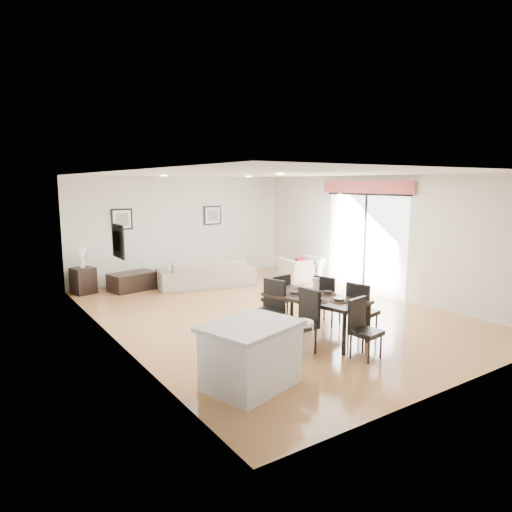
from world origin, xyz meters
TOP-DOWN VIEW (x-y plane):
  - ground at (0.00, 0.00)m, footprint 8.00×8.00m
  - wall_back at (0.00, 4.00)m, footprint 6.00×0.04m
  - wall_front at (0.00, -4.00)m, footprint 6.00×0.04m
  - wall_left at (-3.00, 0.00)m, footprint 0.04×8.00m
  - wall_right at (3.00, 0.00)m, footprint 0.04×8.00m
  - ceiling at (0.00, 0.00)m, footprint 6.00×8.00m
  - sofa at (0.03, 2.74)m, footprint 2.46×1.36m
  - armchair at (2.34, 1.89)m, footprint 1.01×0.90m
  - courtyard_plant_a at (5.44, -1.02)m, footprint 0.66×0.58m
  - courtyard_plant_b at (5.58, 0.67)m, footprint 0.43×0.43m
  - dining_table at (-0.20, -1.61)m, footprint 1.20×1.82m
  - dining_chair_wnear at (-0.79, -2.02)m, footprint 0.45×0.45m
  - dining_chair_wfar at (-0.79, -1.17)m, footprint 0.53×0.53m
  - dining_chair_enear at (0.39, -2.04)m, footprint 0.50×0.50m
  - dining_chair_efar at (0.39, -1.22)m, footprint 0.52×0.52m
  - dining_chair_head at (-0.22, -2.65)m, footprint 0.45×0.45m
  - dining_chair_foot at (-0.20, -0.57)m, footprint 0.43×0.43m
  - vase at (-0.20, -1.61)m, footprint 0.77×1.21m
  - coffee_table at (-1.59, 3.38)m, footprint 1.15×0.82m
  - side_table at (-2.66, 3.66)m, footprint 0.56×0.56m
  - table_lamp at (-2.66, 3.66)m, footprint 0.24×0.24m
  - cushion at (2.25, 1.80)m, footprint 0.30×0.11m
  - kitchen_island at (-2.10, -2.57)m, footprint 1.37×1.19m
  - bar_stool at (-1.29, -2.57)m, footprint 0.32×0.32m
  - framed_print_back_left at (-1.60, 3.97)m, footprint 0.52×0.04m
  - framed_print_back_right at (0.90, 3.97)m, footprint 0.52×0.04m
  - framed_print_left_wall at (-2.97, -0.20)m, footprint 0.04×0.52m
  - sliding_door at (2.96, 0.30)m, footprint 0.12×2.70m
  - courtyard at (6.16, 0.87)m, footprint 6.00×6.00m

SIDE VIEW (x-z plane):
  - ground at x=0.00m, z-range 0.00..0.00m
  - coffee_table at x=-1.59m, z-range 0.00..0.42m
  - courtyard_plant_b at x=5.58m, z-range 0.00..0.59m
  - side_table at x=-2.66m, z-range 0.00..0.61m
  - armchair at x=2.34m, z-range 0.00..0.63m
  - sofa at x=0.03m, z-range 0.00..0.68m
  - courtyard_plant_a at x=5.44m, z-range 0.00..0.69m
  - kitchen_island at x=-2.10m, z-range 0.01..0.82m
  - dining_chair_head at x=-0.22m, z-range 0.05..0.92m
  - dining_chair_foot at x=-0.20m, z-range 0.05..0.93m
  - dining_chair_efar at x=0.39m, z-range 0.05..0.95m
  - cushion at x=2.25m, z-range 0.36..0.65m
  - dining_chair_enear at x=0.39m, z-range 0.05..0.98m
  - dining_chair_wfar at x=-0.79m, z-range 0.06..1.01m
  - dining_chair_wnear at x=-0.79m, z-range 0.06..1.01m
  - bar_stool at x=-1.29m, z-range 0.25..0.96m
  - dining_table at x=-0.20m, z-range 0.28..0.97m
  - table_lamp at x=-2.66m, z-range 0.67..1.13m
  - courtyard at x=6.16m, z-range -0.08..1.92m
  - vase at x=-0.20m, z-range 0.62..1.26m
  - wall_back at x=0.00m, z-range 0.00..2.70m
  - wall_front at x=0.00m, z-range 0.00..2.70m
  - wall_left at x=-3.00m, z-range 0.00..2.70m
  - wall_right at x=3.00m, z-range 0.00..2.70m
  - framed_print_back_left at x=-1.60m, z-range 1.39..1.91m
  - framed_print_back_right at x=0.90m, z-range 1.39..1.91m
  - framed_print_left_wall at x=-2.97m, z-range 1.39..1.91m
  - sliding_door at x=2.96m, z-range 0.38..2.95m
  - ceiling at x=0.00m, z-range 2.69..2.71m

